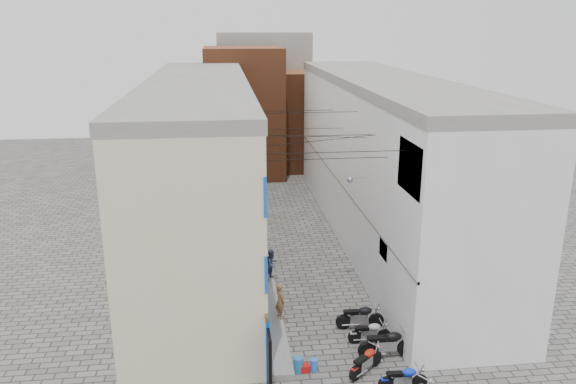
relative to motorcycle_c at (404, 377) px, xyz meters
name	(u,v)px	position (x,y,z in m)	size (l,w,h in m)	color
ground	(341,377)	(-1.90, 0.93, -0.49)	(90.00, 90.00, 0.00)	#565451
plinth	(257,239)	(-3.95, 13.93, -0.36)	(0.90, 26.00, 0.25)	gray
building_left	(201,165)	(-6.88, 13.88, 4.01)	(5.10, 27.00, 9.00)	beige
building_right	(383,160)	(3.10, 13.93, 4.02)	(5.94, 26.00, 9.00)	silver
building_far_brick_left	(244,112)	(-3.90, 28.93, 4.51)	(6.00, 6.00, 10.00)	brown
building_far_brick_right	(303,120)	(1.10, 30.93, 3.51)	(5.00, 6.00, 8.00)	brown
building_far_concrete	(264,96)	(-1.90, 34.93, 5.01)	(8.00, 5.00, 11.00)	gray
far_shopfront	(273,167)	(-1.90, 26.13, 0.71)	(2.00, 0.30, 2.40)	black
overhead_wires	(309,133)	(-1.90, 8.58, 6.63)	(5.80, 13.02, 1.32)	black
motorcycle_c	(404,377)	(0.00, 0.00, 0.00)	(0.53, 1.69, 0.98)	#0D27C3
motorcycle_d	(366,360)	(-0.99, 1.09, 0.01)	(0.55, 1.74, 1.01)	#9E1C0B
motorcycle_e	(387,342)	(0.00, 1.91, 0.13)	(0.68, 2.15, 1.24)	black
motorcycle_f	(370,331)	(-0.37, 2.97, -0.01)	(0.53, 1.67, 0.97)	#A6A6AA
motorcycle_g	(360,315)	(-0.48, 4.06, 0.07)	(0.62, 1.95, 1.13)	black
person_a	(280,300)	(-3.60, 4.85, 0.52)	(0.55, 0.36, 1.51)	#935D35
person_b	(272,264)	(-3.60, 8.49, 0.49)	(0.71, 0.55, 1.46)	#373C53
water_jug_near	(298,365)	(-3.33, 1.43, -0.21)	(0.36, 0.36, 0.56)	#2066A3
water_jug_far	(314,365)	(-2.77, 1.43, -0.27)	(0.28, 0.28, 0.44)	blue
red_crate	(304,368)	(-3.12, 1.43, -0.37)	(0.40, 0.30, 0.25)	#BB0F0D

